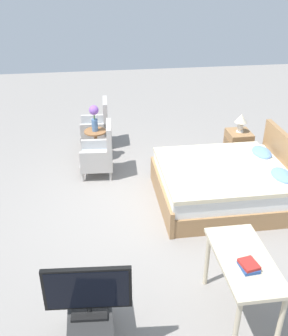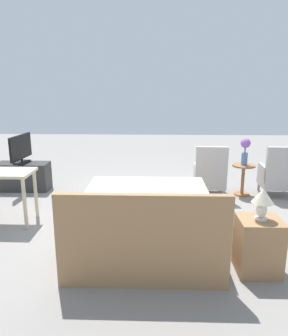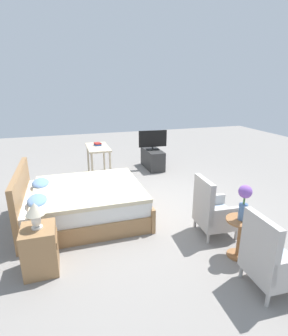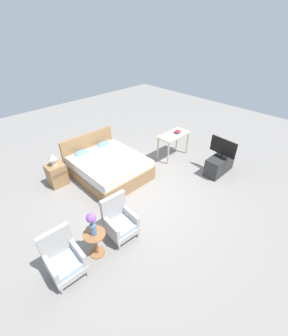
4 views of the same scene
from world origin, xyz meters
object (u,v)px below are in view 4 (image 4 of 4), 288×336
armchair_by_window_left (64,259)px  nightstand (57,175)px  book_stack (177,132)px  side_table (95,241)px  flower_vase (92,222)px  vanity_desk (174,138)px  armchair_by_window_right (119,221)px  tv_stand (219,164)px  tv_flatscreen (223,148)px  table_lamp (52,158)px  bed (107,166)px

armchair_by_window_left → nightstand: 2.69m
book_stack → side_table: bearing=-161.5°
armchair_by_window_left → flower_vase: (0.59, -0.05, 0.47)m
side_table → vanity_desk: vanity_desk is taller
vanity_desk → book_stack: (0.13, -0.02, 0.15)m
armchair_by_window_right → armchair_by_window_left: bearing=180.0°
armchair_by_window_left → book_stack: armchair_by_window_left is taller
tv_stand → tv_flatscreen: (0.00, -0.00, 0.53)m
table_lamp → bed: bearing=-26.3°
bed → side_table: bearing=-131.2°
armchair_by_window_right → tv_flatscreen: (3.45, -0.22, 0.42)m
bed → armchair_by_window_left: size_ratio=2.18×
bed → book_stack: 2.39m
armchair_by_window_left → tv_flatscreen: tv_flatscreen is taller
tv_stand → book_stack: bearing=94.0°
armchair_by_window_left → side_table: 0.59m
side_table → flower_vase: size_ratio=1.16×
flower_vase → vanity_desk: (3.81, 1.34, -0.20)m
armchair_by_window_left → flower_vase: flower_vase is taller
side_table → book_stack: book_stack is taller
armchair_by_window_right → nightstand: 2.47m
nightstand → armchair_by_window_left: bearing=-113.7°
armchair_by_window_left → nightstand: armchair_by_window_left is taller
side_table → nightstand: 2.56m
bed → book_stack: (2.26, -0.60, 0.50)m
side_table → flower_vase: 0.50m
armchair_by_window_left → table_lamp: size_ratio=2.79×
vanity_desk → table_lamp: bearing=160.5°
armchair_by_window_right → table_lamp: (-0.11, 2.47, 0.43)m
bed → tv_flatscreen: bearing=-41.6°
armchair_by_window_left → flower_vase: 0.76m
side_table → table_lamp: bearing=79.0°
flower_vase → tv_stand: flower_vase is taller
book_stack → flower_vase: bearing=-161.5°
nightstand → tv_stand: size_ratio=0.62×
armchair_by_window_right → side_table: size_ratio=1.66×
tv_flatscreen → side_table: bearing=177.6°
nightstand → side_table: bearing=-101.0°
flower_vase → book_stack: flower_vase is taller
bed → vanity_desk: bed is taller
side_table → tv_flatscreen: 4.08m
tv_flatscreen → book_stack: size_ratio=3.74×
vanity_desk → book_stack: bearing=-7.6°
armchair_by_window_left → armchair_by_window_right: size_ratio=1.00×
flower_vase → bed: bearing=48.8°
armchair_by_window_right → book_stack: 3.60m
nightstand → table_lamp: bearing=90.0°
armchair_by_window_right → tv_stand: bearing=-3.6°
bed → flower_vase: (-1.69, -1.92, 0.55)m
flower_vase → tv_flatscreen: (4.05, -0.17, -0.06)m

